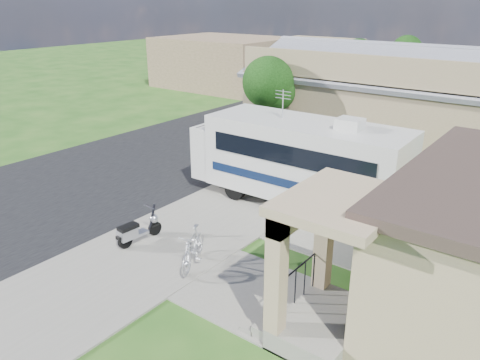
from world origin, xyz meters
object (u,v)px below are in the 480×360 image
Objects in this scene: shrub at (396,229)px; scooter at (137,230)px; van at (327,94)px; pickup_truck at (273,114)px; motorhome at (298,158)px; bicycle at (193,250)px; garden_hose at (307,295)px.

shrub is 1.66× the size of scooter.
shrub is 21.80m from van.
pickup_truck reaches higher than scooter.
motorhome is 1.33× the size of pickup_truck.
scooter reaches higher than bicycle.
motorhome is 5.17m from shrub.
bicycle is 0.31× the size of pickup_truck.
shrub is at bearing -62.14° from van.
van is 23.24m from garden_hose.
scooter is at bearing -81.59° from van.
garden_hose is at bearing -13.36° from bicycle.
bicycle is at bearing -91.35° from motorhome.
shrub reaches higher than garden_hose.
bicycle is (-0.04, -5.51, -1.18)m from motorhome.
garden_hose is at bearing 137.45° from pickup_truck.
van is at bearing 106.86° from scooter.
shrub is at bearing 28.70° from scooter.
shrub is 2.95m from garden_hose.
scooter is (-6.76, -3.05, -0.88)m from shrub.
motorhome is 5.63m from bicycle.
scooter is 2.24m from bicycle.
scooter is 22.07m from van.
bicycle is 0.33× the size of van.
motorhome reaches higher than scooter.
pickup_truck is at bearing 126.40° from garden_hose.
motorhome is 6.16m from scooter.
motorhome reaches higher than pickup_truck.
scooter is 5.55m from garden_hose.
bicycle reaches higher than garden_hose.
shrub is (4.49, -2.53, -0.38)m from motorhome.
scooter is 14.70m from pickup_truck.
shrub reaches higher than scooter.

